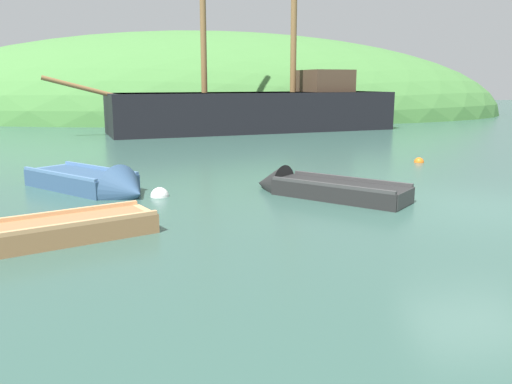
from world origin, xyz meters
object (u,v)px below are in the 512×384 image
object	(u,v)px
rowboat_near_dock	(318,190)
buoy_orange	(419,162)
buoy_white	(160,196)
sailing_ship	(257,116)
rowboat_far	(39,237)
rowboat_outer_left	(95,185)

from	to	relation	value
rowboat_near_dock	buoy_orange	world-z (taller)	rowboat_near_dock
rowboat_near_dock	buoy_white	world-z (taller)	rowboat_near_dock
rowboat_near_dock	buoy_white	distance (m)	3.40
sailing_ship	rowboat_far	size ratio (longest dim) A/B	5.11
rowboat_near_dock	rowboat_far	bearing A→B (deg)	72.39
rowboat_outer_left	buoy_orange	world-z (taller)	rowboat_outer_left
rowboat_far	buoy_orange	bearing A→B (deg)	-169.00
rowboat_outer_left	rowboat_far	bearing A→B (deg)	-48.11
rowboat_far	rowboat_outer_left	distance (m)	3.93
sailing_ship	buoy_orange	size ratio (longest dim) A/B	54.61
buoy_white	buoy_orange	world-z (taller)	buoy_white
rowboat_outer_left	buoy_white	world-z (taller)	rowboat_outer_left
buoy_white	buoy_orange	distance (m)	8.56
rowboat_far	rowboat_outer_left	bearing A→B (deg)	-119.56
buoy_orange	rowboat_near_dock	bearing A→B (deg)	-130.70
rowboat_near_dock	buoy_orange	size ratio (longest dim) A/B	11.12
rowboat_near_dock	rowboat_outer_left	bearing A→B (deg)	30.36
buoy_white	buoy_orange	bearing A→B (deg)	31.29
rowboat_far	buoy_orange	world-z (taller)	rowboat_far
rowboat_far	rowboat_outer_left	world-z (taller)	rowboat_outer_left
buoy_orange	rowboat_outer_left	bearing A→B (deg)	-156.60
sailing_ship	rowboat_far	distance (m)	19.01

